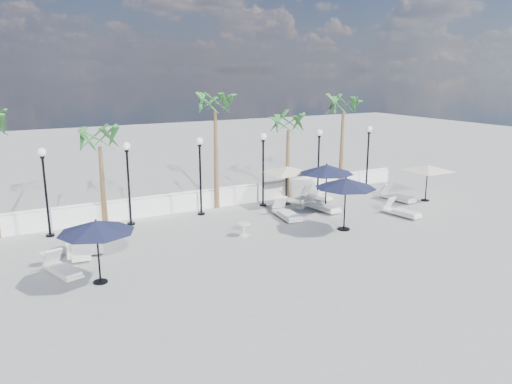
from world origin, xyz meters
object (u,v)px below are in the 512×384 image
lounger_7 (397,196)px  lounger_3 (80,248)px  lounger_0 (74,247)px  lounger_1 (63,269)px  parasol_cream_sq_a (287,167)px  parasol_cream_sq_b (428,165)px  lounger_8 (401,211)px  parasol_navy_mid (327,169)px  parasol_navy_right (346,183)px  lounger_2 (91,242)px  parasol_navy_left (96,227)px  lounger_5 (317,195)px  lounger_4 (286,213)px  lounger_6 (322,206)px

lounger_7 → lounger_3: bearing=174.0°
lounger_0 → lounger_1: size_ratio=1.00×
lounger_1 → lounger_3: bearing=46.1°
lounger_3 → parasol_cream_sq_a: size_ratio=0.49×
lounger_0 → parasol_cream_sq_b: size_ratio=0.46×
lounger_8 → parasol_navy_mid: (-2.71, 2.54, 1.91)m
parasol_navy_right → lounger_2: bearing=164.7°
parasol_navy_left → lounger_5: bearing=23.9°
parasol_navy_left → parasol_navy_right: (10.80, 0.67, 0.17)m
parasol_navy_mid → lounger_1: bearing=-169.8°
lounger_7 → parasol_cream_sq_b: size_ratio=0.50×
lounger_0 → lounger_4: bearing=6.5°
lounger_1 → lounger_4: size_ratio=0.89×
parasol_navy_right → parasol_navy_left: bearing=-176.4°
lounger_1 → lounger_8: (15.64, -0.21, 0.01)m
lounger_7 → parasol_cream_sq_a: parasol_cream_sq_a is taller
lounger_3 → parasol_navy_right: 11.35m
lounger_4 → parasol_navy_left: 10.18m
lounger_7 → lounger_8: 3.00m
lounger_4 → lounger_7: lounger_4 is taller
lounger_0 → lounger_7: 16.86m
lounger_2 → parasol_navy_right: parasol_navy_right is taller
lounger_0 → lounger_3: lounger_3 is taller
lounger_6 → parasol_cream_sq_a: 2.77m
lounger_5 → lounger_0: bearing=172.0°
lounger_7 → parasol_navy_mid: (-4.64, 0.25, 1.89)m
parasol_navy_mid → parasol_cream_sq_a: bearing=116.5°
parasol_navy_left → parasol_cream_sq_a: (10.89, 5.67, 0.05)m
lounger_0 → parasol_navy_right: bearing=-7.3°
parasol_navy_left → parasol_navy_mid: 12.45m
lounger_0 → lounger_2: size_ratio=0.95×
lounger_8 → parasol_cream_sq_b: bearing=15.6°
lounger_5 → parasol_cream_sq_a: parasol_cream_sq_a is taller
lounger_2 → lounger_1: bearing=-120.2°
lounger_0 → lounger_5: bearing=16.3°
parasol_cream_sq_b → lounger_7: bearing=153.1°
lounger_0 → parasol_navy_left: 3.75m
lounger_3 → parasol_cream_sq_a: 11.48m
lounger_7 → lounger_8: (-1.93, -2.29, -0.01)m
lounger_5 → parasol_cream_sq_b: parasol_cream_sq_b is taller
lounger_6 → lounger_5: bearing=55.7°
lounger_6 → parasol_cream_sq_a: (-0.89, 1.97, 1.74)m
lounger_0 → lounger_4: size_ratio=0.89×
lounger_5 → parasol_navy_left: parasol_navy_left is taller
lounger_5 → lounger_7: bearing=-50.4°
lounger_1 → lounger_4: (10.47, 2.13, 0.03)m
parasol_cream_sq_a → lounger_2: bearing=-168.6°
parasol_cream_sq_b → lounger_5: bearing=149.2°
lounger_4 → parasol_cream_sq_a: 3.21m
lounger_2 → lounger_5: bearing=10.6°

